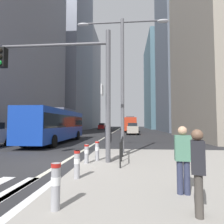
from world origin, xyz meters
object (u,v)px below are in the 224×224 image
traffic_signal_gantry (70,76)px  pedestrian_far (108,139)px  car_oncoming_mid (102,126)px  car_receding_far (124,126)px  city_bus_blue_oncoming (56,124)px  pedestrian_walking (183,156)px  city_bus_red_distant (126,123)px  bollard_right (87,153)px  pedestrian_waiting (198,168)px  street_lamp_post (122,66)px  bollard_left (77,163)px  bollard_front (56,184)px  bollard_back (97,150)px  car_receding_near (132,129)px  city_bus_red_receding (130,123)px

traffic_signal_gantry → pedestrian_far: (1.73, 0.30, -2.93)m
car_oncoming_mid → car_receding_far: same height
city_bus_blue_oncoming → pedestrian_far: (6.05, -9.10, -0.70)m
pedestrian_walking → city_bus_red_distant: bearing=91.8°
car_oncoming_mid → bollard_right: car_oncoming_mid is taller
pedestrian_waiting → street_lamp_post: bearing=102.7°
pedestrian_waiting → bollard_left: bearing=143.6°
car_oncoming_mid → bollard_front: (6.32, -52.25, -0.33)m
car_receding_far → bollard_left: (-0.49, -47.38, -0.36)m
car_oncoming_mid → bollard_front: 52.63m
car_receding_far → bollard_back: (-0.32, -44.54, -0.35)m
car_oncoming_mid → pedestrian_waiting: (9.08, -52.25, 0.05)m
bollard_right → pedestrian_far: size_ratio=0.45×
city_bus_blue_oncoming → car_receding_near: (7.67, 14.10, -0.85)m
street_lamp_post → bollard_back: street_lamp_post is taller
car_receding_near → street_lamp_post: (-1.03, -20.87, 4.29)m
city_bus_red_distant → pedestrian_waiting: bearing=-88.2°
traffic_signal_gantry → street_lamp_post: (2.33, 2.62, 1.21)m
car_oncoming_mid → bollard_left: (6.16, -50.11, -0.36)m
bollard_front → bollard_back: (0.01, 4.98, -0.02)m
car_receding_far → pedestrian_far: car_receding_far is taller
city_bus_blue_oncoming → car_receding_far: 35.96m
traffic_signal_gantry → bollard_left: bearing=-67.3°
car_oncoming_mid → car_receding_near: bearing=-70.6°
bollard_back → car_oncoming_mid: bearing=97.6°
car_receding_near → pedestrian_waiting: size_ratio=2.65×
car_receding_near → traffic_signal_gantry: size_ratio=0.71×
street_lamp_post → pedestrian_walking: (1.66, -6.21, -4.22)m
bollard_front → pedestrian_far: size_ratio=0.52×
car_receding_near → city_bus_red_distant: bearing=92.2°
car_oncoming_mid → pedestrian_walking: size_ratio=2.70×
bollard_right → pedestrian_waiting: (3.11, -4.38, 0.44)m
car_receding_far → car_receding_near: bearing=-85.2°
city_bus_blue_oncoming → pedestrian_walking: 15.43m
city_bus_red_receding → bollard_left: size_ratio=13.32×
car_receding_far → street_lamp_post: 42.46m
bollard_back → pedestrian_walking: size_ratio=0.54×
bollard_left → car_oncoming_mid: bearing=97.0°
street_lamp_post → bollard_back: 5.29m
bollard_front → car_receding_far: bearing=89.6°
car_receding_far → bollard_left: size_ratio=5.32×
city_bus_blue_oncoming → traffic_signal_gantry: 10.57m
city_bus_blue_oncoming → bollard_left: city_bus_blue_oncoming is taller
city_bus_blue_oncoming → street_lamp_post: size_ratio=1.40×
bollard_left → pedestrian_far: bearing=76.4°
car_receding_far → bollard_left: 47.38m
car_receding_near → city_bus_blue_oncoming: bearing=-118.6°
bollard_right → pedestrian_walking: size_ratio=0.49×
car_oncoming_mid → bollard_front: car_oncoming_mid is taller
city_bus_red_distant → bollard_right: (-1.19, -57.68, -1.24)m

